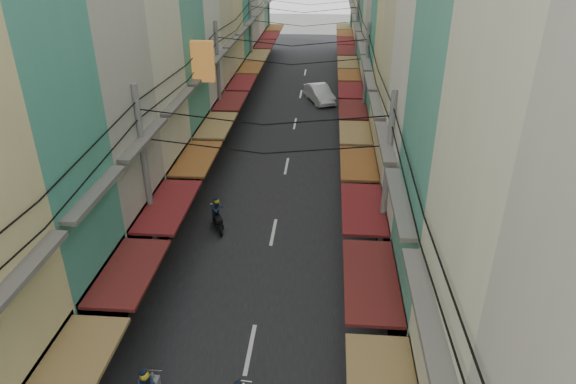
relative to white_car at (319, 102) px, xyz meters
The scene contains 12 objects.
ground 27.92m from the white_car, 93.56° to the right, with size 160.00×160.00×0.00m, color slate.
road 8.06m from the white_car, 102.43° to the right, with size 10.00×80.00×0.02m, color black.
sidewalk_left 11.39m from the white_car, 136.30° to the right, with size 3.00×80.00×0.06m, color slate.
sidewalk_right 9.20m from the white_car, 58.81° to the right, with size 3.00×80.00×0.06m, color slate.
building_row_right 16.04m from the white_car, 61.58° to the right, with size 7.80×68.98×22.59m.
utility_poles 14.55m from the white_car, 97.68° to the right, with size 10.20×66.13×8.20m.
white_car is the anchor object (origin of this frame).
bicycle 26.26m from the white_car, 77.32° to the right, with size 0.65×1.73×1.19m, color black.
moving_scooters 26.83m from the white_car, 95.92° to the right, with size 7.02×20.16×1.87m.
parked_scooters 30.64m from the white_car, 84.85° to the right, with size 13.38×13.77×1.01m.
pedestrians 28.22m from the white_car, 103.97° to the right, with size 12.32×20.75×2.21m.
traffic_sign 27.65m from the white_car, 81.44° to the right, with size 0.10×0.67×3.05m.
Camera 1 is at (2.44, -15.61, 13.40)m, focal length 32.00 mm.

